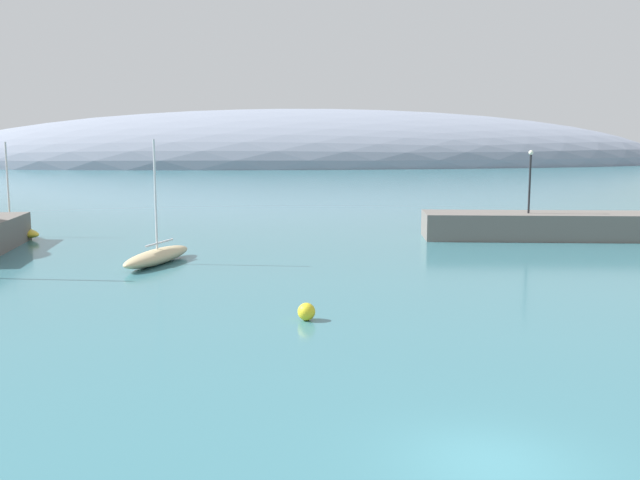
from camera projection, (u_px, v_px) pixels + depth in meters
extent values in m
plane|color=#38727F|center=(490.00, 464.00, 16.18)|extent=(600.00, 600.00, 0.00)
cube|color=#66605B|center=(605.00, 226.00, 53.59)|extent=(28.20, 10.00, 2.03)
ellipsoid|color=gray|center=(316.00, 165.00, 232.42)|extent=(250.23, 88.27, 36.67)
ellipsoid|color=yellow|center=(11.00, 231.00, 55.15)|extent=(6.87, 7.57, 0.91)
cylinder|color=silver|center=(8.00, 184.00, 54.62)|extent=(0.15, 0.15, 6.57)
cube|color=silver|center=(12.00, 221.00, 54.79)|extent=(2.53, 2.92, 0.10)
ellipsoid|color=#C6B284|center=(157.00, 256.00, 42.74)|extent=(4.58, 7.35, 0.92)
cylinder|color=silver|center=(155.00, 195.00, 42.21)|extent=(0.13, 0.13, 6.71)
cube|color=silver|center=(160.00, 243.00, 42.94)|extent=(1.49, 3.04, 0.10)
sphere|color=yellow|center=(306.00, 312.00, 29.15)|extent=(0.75, 0.75, 0.75)
cylinder|color=black|center=(530.00, 184.00, 53.00)|extent=(0.16, 0.16, 4.46)
sphere|color=#EAEACC|center=(531.00, 153.00, 52.67)|extent=(0.36, 0.36, 0.36)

